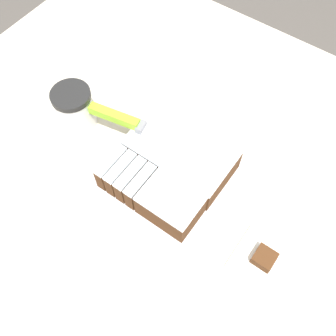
{
  "coord_description": "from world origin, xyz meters",
  "views": [
    {
      "loc": [
        0.26,
        -0.43,
        1.72
      ],
      "look_at": [
        -0.0,
        -0.06,
        0.94
      ],
      "focal_mm": 42.0,
      "sensor_mm": 36.0,
      "label": 1
    }
  ],
  "objects_px": {
    "coffee_cup": "(75,109)",
    "cake": "(170,168)",
    "knife": "(132,124)",
    "cake_board": "(168,176)",
    "brownie": "(264,258)"
  },
  "relations": [
    {
      "from": "cake",
      "to": "knife",
      "type": "relative_size",
      "value": 0.68
    },
    {
      "from": "knife",
      "to": "coffee_cup",
      "type": "relative_size",
      "value": 3.11
    },
    {
      "from": "cake_board",
      "to": "knife",
      "type": "xyz_separation_m",
      "value": [
        -0.12,
        0.03,
        0.08
      ]
    },
    {
      "from": "cake",
      "to": "brownie",
      "type": "height_order",
      "value": "cake"
    },
    {
      "from": "cake_board",
      "to": "cake",
      "type": "bearing_deg",
      "value": 45.06
    },
    {
      "from": "knife",
      "to": "cake_board",
      "type": "bearing_deg",
      "value": -24.3
    },
    {
      "from": "cake_board",
      "to": "cake",
      "type": "distance_m",
      "value": 0.04
    },
    {
      "from": "knife",
      "to": "cake",
      "type": "bearing_deg",
      "value": -22.87
    },
    {
      "from": "coffee_cup",
      "to": "knife",
      "type": "bearing_deg",
      "value": 11.91
    },
    {
      "from": "cake_board",
      "to": "coffee_cup",
      "type": "height_order",
      "value": "coffee_cup"
    },
    {
      "from": "cake_board",
      "to": "coffee_cup",
      "type": "distance_m",
      "value": 0.29
    },
    {
      "from": "coffee_cup",
      "to": "cake",
      "type": "bearing_deg",
      "value": 1.49
    },
    {
      "from": "cake",
      "to": "brownie",
      "type": "xyz_separation_m",
      "value": [
        0.28,
        -0.05,
        -0.02
      ]
    },
    {
      "from": "coffee_cup",
      "to": "brownie",
      "type": "bearing_deg",
      "value": -4.47
    },
    {
      "from": "brownie",
      "to": "cake_board",
      "type": "bearing_deg",
      "value": 170.24
    }
  ]
}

